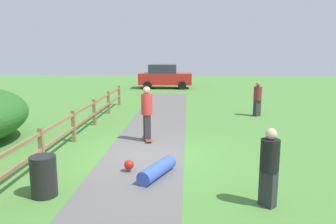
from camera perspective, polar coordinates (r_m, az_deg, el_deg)
The scene contains 9 objects.
ground_plane at distance 10.32m, azimuth -3.99°, elevation -7.19°, with size 60.00×60.00×0.00m, color #4C8438.
asphalt_path at distance 10.32m, azimuth -3.99°, elevation -7.14°, with size 2.40×28.00×0.02m, color #605E5B.
wooden_fence at distance 10.78m, azimuth -17.90°, elevation -3.23°, with size 0.12×18.12×1.10m.
trash_bin at distance 7.88m, azimuth -20.28°, elevation -10.15°, with size 0.56×0.56×0.90m, color black.
skater_riding at distance 11.50m, azimuth -3.60°, elevation 0.23°, with size 0.48×0.82×1.89m.
skater_fallen at distance 8.53m, azimuth -2.23°, elevation -9.66°, with size 1.35×1.46×0.36m.
bystander_maroon at distance 16.45m, azimuth 14.89°, elevation 2.40°, with size 0.53×0.53×1.63m.
bystander_black at distance 7.10m, azimuth 16.76°, elevation -8.44°, with size 0.54×0.54×1.63m.
parked_car_red at distance 27.19m, azimuth -0.61°, elevation 6.05°, with size 4.27×2.13×1.92m.
Camera 1 is at (1.30, -9.74, 3.17)m, focal length 36.07 mm.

